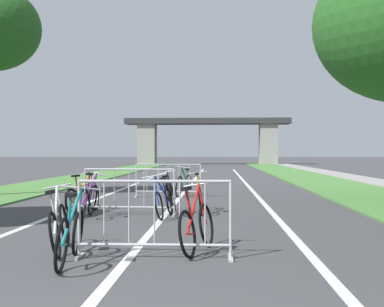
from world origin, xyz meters
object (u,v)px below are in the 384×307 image
(bicycle_green_4, at_px, (184,184))
(bicycle_blue_6, at_px, (164,201))
(bicycle_orange_1, at_px, (83,198))
(bicycle_purple_3, at_px, (88,200))
(crowd_barrier_second, at_px, (129,192))
(bicycle_silver_2, at_px, (59,226))
(bicycle_red_7, at_px, (197,226))
(bicycle_yellow_8, at_px, (200,197))
(crowd_barrier_third, at_px, (168,181))
(bicycle_teal_5, at_px, (71,234))
(crowd_barrier_nearest, at_px, (154,220))
(bicycle_black_0, at_px, (170,196))

(bicycle_green_4, xyz_separation_m, bicycle_blue_6, (-0.07, -5.52, -0.02))
(bicycle_orange_1, bearing_deg, bicycle_purple_3, -57.16)
(bicycle_purple_3, distance_m, bicycle_green_4, 6.01)
(bicycle_green_4, bearing_deg, bicycle_blue_6, 101.54)
(crowd_barrier_second, relative_size, bicycle_blue_6, 1.27)
(bicycle_silver_2, relative_size, bicycle_red_7, 1.05)
(bicycle_purple_3, distance_m, bicycle_blue_6, 1.62)
(bicycle_green_4, xyz_separation_m, bicycle_yellow_8, (0.68, -4.64, -0.00))
(crowd_barrier_third, height_order, bicycle_teal_5, crowd_barrier_third)
(crowd_barrier_nearest, xyz_separation_m, crowd_barrier_second, (-1.14, 4.74, 0.00))
(crowd_barrier_second, xyz_separation_m, bicycle_black_0, (0.88, 0.48, -0.12))
(bicycle_teal_5, relative_size, bicycle_blue_6, 1.04)
(bicycle_silver_2, bearing_deg, bicycle_black_0, 67.37)
(bicycle_green_4, relative_size, bicycle_blue_6, 1.02)
(bicycle_purple_3, xyz_separation_m, bicycle_teal_5, (0.91, -4.54, -0.02))
(crowd_barrier_third, height_order, bicycle_green_4, crowd_barrier_third)
(crowd_barrier_second, bearing_deg, bicycle_red_7, -68.37)
(bicycle_green_4, xyz_separation_m, bicycle_teal_5, (-0.77, -10.32, -0.00))
(bicycle_purple_3, bearing_deg, crowd_barrier_nearest, -65.95)
(bicycle_green_4, height_order, bicycle_yellow_8, bicycle_green_4)
(crowd_barrier_second, bearing_deg, crowd_barrier_nearest, -76.44)
(bicycle_teal_5, distance_m, bicycle_blue_6, 4.85)
(crowd_barrier_nearest, bearing_deg, crowd_barrier_third, 94.27)
(bicycle_purple_3, bearing_deg, crowd_barrier_third, 76.16)
(crowd_barrier_third, xyz_separation_m, bicycle_orange_1, (-1.58, -4.33, -0.17))
(bicycle_blue_6, distance_m, bicycle_yellow_8, 1.16)
(crowd_barrier_nearest, bearing_deg, bicycle_yellow_8, 85.36)
(bicycle_silver_2, distance_m, bicycle_yellow_8, 5.23)
(bicycle_purple_3, bearing_deg, bicycle_teal_5, -79.60)
(bicycle_black_0, bearing_deg, crowd_barrier_third, 95.70)
(crowd_barrier_nearest, relative_size, crowd_barrier_second, 1.00)
(crowd_barrier_nearest, xyz_separation_m, bicycle_orange_1, (-2.29, 5.14, -0.17))
(bicycle_teal_5, bearing_deg, bicycle_blue_6, 76.65)
(bicycle_silver_2, bearing_deg, bicycle_blue_6, 65.55)
(bicycle_orange_1, height_order, bicycle_yellow_8, bicycle_yellow_8)
(crowd_barrier_second, relative_size, bicycle_orange_1, 1.26)
(crowd_barrier_second, relative_size, bicycle_purple_3, 1.26)
(bicycle_green_4, bearing_deg, bicycle_red_7, 107.14)
(bicycle_teal_5, bearing_deg, bicycle_yellow_8, 70.59)
(bicycle_teal_5, height_order, bicycle_yellow_8, bicycle_teal_5)
(bicycle_orange_1, distance_m, bicycle_red_7, 5.46)
(bicycle_orange_1, bearing_deg, bicycle_blue_6, -7.89)
(crowd_barrier_second, distance_m, bicycle_black_0, 1.01)
(bicycle_black_0, xyz_separation_m, bicycle_silver_2, (-1.13, -4.85, -0.02))
(bicycle_purple_3, bearing_deg, bicycle_red_7, -56.87)
(crowd_barrier_nearest, distance_m, bicycle_red_7, 0.74)
(bicycle_silver_2, relative_size, bicycle_green_4, 0.99)
(crowd_barrier_nearest, relative_size, bicycle_yellow_8, 1.20)
(bicycle_green_4, height_order, bicycle_red_7, bicycle_green_4)
(crowd_barrier_nearest, height_order, bicycle_blue_6, crowd_barrier_nearest)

